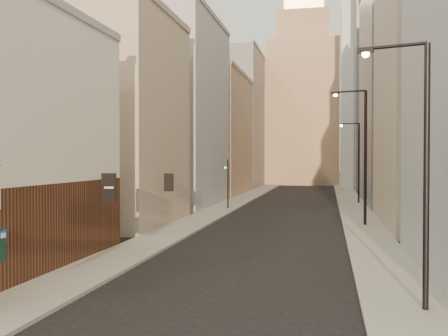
% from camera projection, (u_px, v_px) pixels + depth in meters
% --- Properties ---
extents(sidewalk_left, '(3.00, 140.00, 0.15)m').
position_uv_depth(sidewalk_left, '(248.00, 197.00, 66.01)').
color(sidewalk_left, gray).
rests_on(sidewalk_left, ground).
extents(sidewalk_right, '(3.00, 140.00, 0.15)m').
position_uv_depth(sidewalk_right, '(349.00, 198.00, 63.35)').
color(sidewalk_right, gray).
rests_on(sidewalk_right, ground).
extents(left_bldg_beige, '(8.00, 12.00, 16.00)m').
position_uv_depth(left_bldg_beige, '(119.00, 121.00, 38.59)').
color(left_bldg_beige, tan).
rests_on(left_bldg_beige, ground).
extents(left_bldg_grey, '(8.00, 16.00, 20.00)m').
position_uv_depth(left_bldg_grey, '(179.00, 114.00, 54.22)').
color(left_bldg_grey, '#9A9BA0').
rests_on(left_bldg_grey, ground).
extents(left_bldg_tan, '(8.00, 18.00, 17.00)m').
position_uv_depth(left_bldg_tan, '(216.00, 135.00, 71.86)').
color(left_bldg_tan, '#9E7F64').
rests_on(left_bldg_tan, ground).
extents(left_bldg_wingrid, '(8.00, 20.00, 24.00)m').
position_uv_depth(left_bldg_wingrid, '(240.00, 121.00, 91.37)').
color(left_bldg_wingrid, gray).
rests_on(left_bldg_wingrid, ground).
extents(right_bldg_beige, '(8.00, 16.00, 20.00)m').
position_uv_depth(right_bldg_beige, '(438.00, 94.00, 37.57)').
color(right_bldg_beige, tan).
rests_on(right_bldg_beige, ground).
extents(right_bldg_wingrid, '(8.00, 20.00, 26.00)m').
position_uv_depth(right_bldg_wingrid, '(400.00, 90.00, 57.09)').
color(right_bldg_wingrid, gray).
rests_on(right_bldg_wingrid, ground).
extents(highrise, '(21.00, 23.00, 51.20)m').
position_uv_depth(highrise, '(415.00, 35.00, 83.03)').
color(highrise, gray).
rests_on(highrise, ground).
extents(clock_tower, '(14.00, 14.00, 44.90)m').
position_uv_depth(clock_tower, '(303.00, 97.00, 100.76)').
color(clock_tower, '#9E7F64').
rests_on(clock_tower, ground).
extents(white_tower, '(8.00, 8.00, 41.50)m').
position_uv_depth(white_tower, '(365.00, 79.00, 84.80)').
color(white_tower, silver).
rests_on(white_tower, ground).
extents(streetlamp_near, '(2.30, 0.76, 8.94)m').
position_uv_depth(streetlamp_near, '(419.00, 159.00, 16.40)').
color(streetlamp_near, black).
rests_on(streetlamp_near, ground).
extents(streetlamp_mid, '(2.66, 0.80, 10.28)m').
position_uv_depth(streetlamp_mid, '(362.00, 148.00, 37.49)').
color(streetlamp_mid, black).
rests_on(streetlamp_mid, ground).
extents(streetlamp_far, '(2.31, 0.94, 9.15)m').
position_uv_depth(streetlamp_far, '(357.00, 158.00, 56.25)').
color(streetlamp_far, black).
rests_on(streetlamp_far, ground).
extents(traffic_light_left, '(0.53, 0.39, 5.00)m').
position_uv_depth(traffic_light_left, '(228.00, 176.00, 49.81)').
color(traffic_light_left, black).
rests_on(traffic_light_left, ground).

